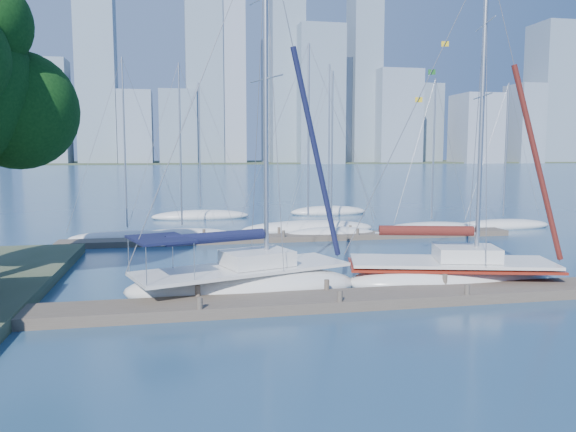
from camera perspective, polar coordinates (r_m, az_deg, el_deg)
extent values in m
plane|color=navy|center=(21.49, 4.58, -9.07)|extent=(700.00, 700.00, 0.00)
cube|color=#4E4539|center=(21.44, 4.59, -8.56)|extent=(26.00, 2.00, 0.40)
cube|color=#4E4539|center=(37.15, 0.83, -2.19)|extent=(30.00, 1.80, 0.36)
cube|color=#38472D|center=(340.01, -10.34, 5.32)|extent=(800.00, 100.00, 1.50)
sphere|color=black|center=(25.98, -25.74, 9.66)|extent=(4.87, 4.87, 4.87)
ellipsoid|color=silver|center=(23.16, -4.63, -7.23)|extent=(9.93, 5.93, 1.66)
cube|color=silver|center=(22.99, -4.64, -5.36)|extent=(9.19, 5.48, 0.13)
cube|color=silver|center=(23.19, -3.17, -4.27)|extent=(3.15, 2.75, 0.61)
cylinder|color=silver|center=(23.11, -2.27, 12.06)|extent=(0.20, 0.20, 13.80)
cylinder|color=silver|center=(22.31, -7.30, -2.44)|extent=(4.27, 1.53, 0.11)
cylinder|color=#101537|center=(22.30, -7.31, -2.16)|extent=(4.04, 1.73, 0.44)
cube|color=#101537|center=(21.53, -12.89, -2.27)|extent=(2.72, 3.12, 0.09)
ellipsoid|color=silver|center=(25.63, 16.17, -6.14)|extent=(9.73, 5.26, 1.63)
cube|color=silver|center=(25.48, 16.22, -4.48)|extent=(9.01, 4.86, 0.13)
cube|color=silver|center=(25.57, 17.67, -3.63)|extent=(3.01, 2.56, 0.60)
cylinder|color=silver|center=(25.37, 19.10, 9.99)|extent=(0.20, 0.20, 12.77)
cylinder|color=silver|center=(25.05, 13.83, -1.70)|extent=(4.28, 1.21, 0.11)
cylinder|color=#470F10|center=(25.04, 13.84, -1.46)|extent=(4.02, 1.43, 0.43)
cube|color=maroon|center=(25.51, 16.21, -4.88)|extent=(9.23, 5.02, 0.11)
ellipsoid|color=silver|center=(38.37, -15.98, -2.16)|extent=(7.77, 4.45, 1.00)
cylinder|color=silver|center=(37.97, -16.27, 7.09)|extent=(0.11, 0.11, 10.89)
ellipsoid|color=silver|center=(38.29, -10.69, -2.03)|extent=(7.29, 3.21, 1.04)
cylinder|color=silver|center=(37.90, -10.88, 7.08)|extent=(0.11, 0.11, 10.61)
ellipsoid|color=silver|center=(40.87, 2.06, -1.33)|extent=(10.14, 4.60, 1.26)
cylinder|color=silver|center=(40.53, 2.10, 8.58)|extent=(0.14, 0.14, 12.24)
ellipsoid|color=silver|center=(38.40, 4.41, -1.90)|extent=(6.47, 2.66, 1.08)
cylinder|color=silver|center=(38.00, 4.49, 6.88)|extent=(0.12, 0.12, 10.15)
ellipsoid|color=silver|center=(42.34, 14.36, -1.31)|extent=(7.76, 4.83, 1.09)
cylinder|color=silver|center=(41.98, 14.58, 6.56)|extent=(0.12, 0.12, 10.02)
ellipsoid|color=silver|center=(46.13, 20.99, -0.93)|extent=(8.02, 3.98, 1.02)
cylinder|color=silver|center=(45.80, 21.28, 6.24)|extent=(0.11, 0.11, 10.03)
ellipsoid|color=silver|center=(49.92, -8.86, -0.03)|extent=(8.76, 3.68, 1.13)
cylinder|color=silver|center=(49.62, -8.98, 7.07)|extent=(0.12, 0.12, 10.70)
ellipsoid|color=silver|center=(53.06, 4.13, 0.42)|extent=(7.58, 5.10, 1.17)
cylinder|color=silver|center=(52.81, 4.19, 8.27)|extent=(0.13, 0.13, 12.82)
cube|color=slate|center=(314.70, -23.31, 9.66)|extent=(21.67, 17.63, 52.92)
cube|color=#99A5B7|center=(332.37, -18.70, 8.80)|extent=(15.21, 17.61, 43.23)
cube|color=slate|center=(305.79, -15.21, 8.63)|extent=(17.03, 19.81, 37.72)
cube|color=slate|center=(306.91, -11.10, 8.83)|extent=(19.43, 16.86, 38.83)
cube|color=#99A5B7|center=(313.36, -6.39, 14.00)|extent=(20.66, 14.99, 94.82)
cube|color=slate|center=(330.99, -1.21, 11.54)|extent=(14.91, 17.46, 70.91)
cube|color=slate|center=(309.66, 3.22, 12.11)|extent=(24.27, 18.95, 73.23)
cube|color=#99A5B7|center=(330.12, 5.99, 10.46)|extent=(15.53, 17.11, 58.73)
cube|color=slate|center=(323.83, 10.96, 9.83)|extent=(24.26, 18.80, 51.57)
cube|color=slate|center=(363.58, 13.78, 9.09)|extent=(16.29, 17.52, 47.99)
cube|color=#99A5B7|center=(343.99, 18.54, 8.38)|extent=(22.90, 23.94, 39.29)
cube|color=slate|center=(360.20, 22.80, 8.60)|extent=(15.38, 21.38, 45.42)
cube|color=slate|center=(375.17, 25.15, 11.15)|extent=(21.97, 23.60, 81.47)
cube|color=#99A5B7|center=(406.38, 26.62, 9.68)|extent=(17.78, 17.08, 67.56)
cube|color=slate|center=(316.69, -18.93, 15.50)|extent=(19.35, 18.00, 115.34)
cube|color=slate|center=(313.92, -8.55, 15.02)|extent=(19.37, 18.00, 106.39)
cube|color=slate|center=(319.70, -0.18, 15.35)|extent=(18.02, 18.00, 111.01)
cube|color=slate|center=(329.95, 7.73, 13.40)|extent=(16.23, 18.00, 92.58)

